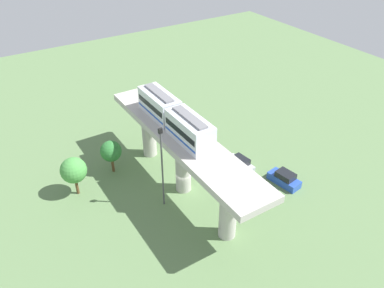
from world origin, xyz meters
The scene contains 8 objects.
ground_plane centered at (0.00, 0.00, 0.00)m, with size 120.00×120.00×0.00m, color #5B7A4C.
viaduct centered at (0.00, 0.00, 5.99)m, with size 5.20×28.00×7.99m.
train centered at (0.00, -1.95, 9.52)m, with size 2.64×13.55×3.24m.
parked_car_blue centered at (-11.43, 5.97, 0.74)m, with size 2.41×4.42×1.76m.
parked_car_silver centered at (-8.54, 0.42, 0.74)m, with size 2.31×4.39×1.76m.
tree_near_viaduct centered at (6.02, -8.13, 3.21)m, with size 2.78×2.78×4.63m.
tree_mid_lot centered at (11.49, -6.30, 3.55)m, with size 3.18×3.18×5.16m.
signal_post centered at (3.40, 1.10, 5.82)m, with size 0.44×0.28×10.59m.
Camera 1 is at (19.22, 32.36, 31.94)m, focal length 36.39 mm.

